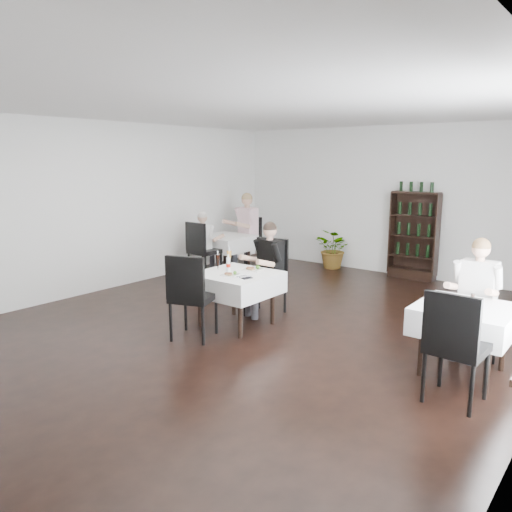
# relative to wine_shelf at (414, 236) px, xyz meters

# --- Properties ---
(room_shell) EXTENTS (9.00, 9.00, 9.00)m
(room_shell) POSITION_rel_wine_shelf_xyz_m (-0.60, -4.31, 0.65)
(room_shell) COLOR black
(room_shell) RESTS_ON ground
(wine_shelf) EXTENTS (0.90, 0.28, 1.75)m
(wine_shelf) POSITION_rel_wine_shelf_xyz_m (0.00, 0.00, 0.00)
(wine_shelf) COLOR black
(wine_shelf) RESTS_ON ground
(main_table) EXTENTS (1.03, 1.03, 0.77)m
(main_table) POSITION_rel_wine_shelf_xyz_m (-0.90, -4.31, -0.23)
(main_table) COLOR black
(main_table) RESTS_ON ground
(left_table) EXTENTS (0.98, 0.98, 0.77)m
(left_table) POSITION_rel_wine_shelf_xyz_m (-3.30, -1.81, -0.23)
(left_table) COLOR black
(left_table) RESTS_ON ground
(right_table) EXTENTS (0.98, 0.98, 0.77)m
(right_table) POSITION_rel_wine_shelf_xyz_m (2.10, -4.01, -0.23)
(right_table) COLOR black
(right_table) RESTS_ON ground
(potted_tree) EXTENTS (0.93, 0.86, 0.86)m
(potted_tree) POSITION_rel_wine_shelf_xyz_m (-1.68, -0.11, -0.42)
(potted_tree) COLOR #245C1F
(potted_tree) RESTS_ON ground
(main_chair_far) EXTENTS (0.60, 0.61, 1.15)m
(main_chair_far) POSITION_rel_wine_shelf_xyz_m (-0.91, -3.55, -0.19)
(main_chair_far) COLOR black
(main_chair_far) RESTS_ON ground
(main_chair_near) EXTENTS (0.67, 0.68, 1.14)m
(main_chair_near) POSITION_rel_wine_shelf_xyz_m (-1.00, -5.12, -0.19)
(main_chair_near) COLOR black
(main_chair_near) RESTS_ON ground
(left_chair_far) EXTENTS (0.52, 0.52, 1.09)m
(left_chair_far) POSITION_rel_wine_shelf_xyz_m (-3.29, -1.07, -0.22)
(left_chair_far) COLOR black
(left_chair_far) RESTS_ON ground
(left_chair_near) EXTENTS (0.54, 0.55, 1.14)m
(left_chair_near) POSITION_rel_wine_shelf_xyz_m (-3.23, -2.62, -0.20)
(left_chair_near) COLOR black
(left_chair_near) RESTS_ON ground
(right_chair_far) EXTENTS (0.53, 0.54, 0.93)m
(right_chair_far) POSITION_rel_wine_shelf_xyz_m (2.07, -3.34, -0.32)
(right_chair_far) COLOR black
(right_chair_far) RESTS_ON ground
(right_chair_near) EXTENTS (0.54, 0.54, 1.13)m
(right_chair_near) POSITION_rel_wine_shelf_xyz_m (2.23, -4.83, -0.20)
(right_chair_near) COLOR black
(right_chair_near) RESTS_ON ground
(diner_main) EXTENTS (0.60, 0.64, 1.42)m
(diner_main) POSITION_rel_wine_shelf_xyz_m (-0.89, -3.63, -0.02)
(diner_main) COLOR #3B3B43
(diner_main) RESTS_ON ground
(diner_left_far) EXTENTS (0.69, 0.74, 1.63)m
(diner_left_far) POSITION_rel_wine_shelf_xyz_m (-3.26, -1.27, 0.10)
(diner_left_far) COLOR #3B3B43
(diner_left_far) RESTS_ON ground
(diner_left_near) EXTENTS (0.52, 0.52, 1.32)m
(diner_left_near) POSITION_rel_wine_shelf_xyz_m (-3.34, -2.39, -0.08)
(diner_left_near) COLOR #3B3B43
(diner_left_near) RESTS_ON ground
(diner_right_far) EXTENTS (0.55, 0.56, 1.43)m
(diner_right_far) POSITION_rel_wine_shelf_xyz_m (2.04, -3.43, -0.01)
(diner_right_far) COLOR #3B3B43
(diner_right_far) RESTS_ON ground
(plate_far) EXTENTS (0.31, 0.31, 0.08)m
(plate_far) POSITION_rel_wine_shelf_xyz_m (-0.82, -4.04, -0.06)
(plate_far) COLOR white
(plate_far) RESTS_ON main_table
(plate_near) EXTENTS (0.26, 0.26, 0.07)m
(plate_near) POSITION_rel_wine_shelf_xyz_m (-0.85, -4.49, -0.06)
(plate_near) COLOR white
(plate_near) RESTS_ON main_table
(pilsner_dark) EXTENTS (0.07, 0.07, 0.28)m
(pilsner_dark) POSITION_rel_wine_shelf_xyz_m (-1.21, -4.35, 0.04)
(pilsner_dark) COLOR black
(pilsner_dark) RESTS_ON main_table
(pilsner_lager) EXTENTS (0.08, 0.08, 0.33)m
(pilsner_lager) POSITION_rel_wine_shelf_xyz_m (-1.14, -4.18, 0.06)
(pilsner_lager) COLOR #BE8230
(pilsner_lager) RESTS_ON main_table
(coke_bottle) EXTENTS (0.06, 0.06, 0.25)m
(coke_bottle) POSITION_rel_wine_shelf_xyz_m (-1.06, -4.30, 0.02)
(coke_bottle) COLOR silver
(coke_bottle) RESTS_ON main_table
(napkin_cutlery) EXTENTS (0.22, 0.20, 0.02)m
(napkin_cutlery) POSITION_rel_wine_shelf_xyz_m (-0.62, -4.46, -0.07)
(napkin_cutlery) COLOR black
(napkin_cutlery) RESTS_ON main_table
(pepper_mill) EXTENTS (0.05, 0.05, 0.11)m
(pepper_mill) POSITION_rel_wine_shelf_xyz_m (2.12, -3.87, -0.02)
(pepper_mill) COLOR black
(pepper_mill) RESTS_ON right_table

